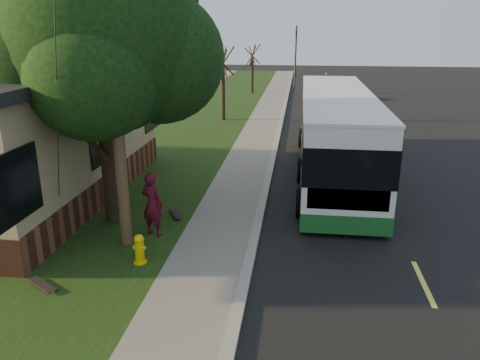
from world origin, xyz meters
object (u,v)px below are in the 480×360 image
transit_bus (335,132)px  fire_hydrant (140,249)px  skateboard_main (176,214)px  dumpster (63,141)px  bare_tree_near (223,85)px  distant_car (324,90)px  leafy_tree (103,39)px  utility_pole (112,66)px  skateboarder (152,204)px  skateboard_spare (42,285)px  traffic_signal (296,53)px  bare_tree_far (252,69)px

transit_bus → fire_hydrant: bearing=-122.6°
skateboard_main → dumpster: dumpster is taller
bare_tree_near → transit_bus: size_ratio=0.37×
distant_car → fire_hydrant: bearing=-99.0°
transit_bus → leafy_tree: bearing=-141.7°
utility_pole → fire_hydrant: bearing=-54.6°
skateboarder → skateboard_spare: (-1.61, -2.96, -0.83)m
leafy_tree → skateboard_main: leafy_tree is taller
fire_hydrant → traffic_signal: size_ratio=0.13×
bare_tree_near → traffic_signal: traffic_signal is taller
bare_tree_near → distant_car: bearing=55.1°
leafy_tree → skateboard_spare: size_ratio=9.12×
fire_hydrant → utility_pole: bearing=125.4°
bare_tree_far → skateboarder: bearing=-89.5°
utility_pole → bare_tree_near: bearing=90.7°
fire_hydrant → traffic_signal: traffic_signal is taller
leafy_tree → bare_tree_far: size_ratio=1.94×
bare_tree_near → skateboarder: bare_tree_near is taller
leafy_tree → bare_tree_near: size_ratio=1.81×
skateboard_spare → bare_tree_near: bearing=87.4°
traffic_signal → distant_car: (2.40, -6.82, -2.41)m
utility_pole → skateboarder: bearing=47.7°
leafy_tree → bare_tree_far: bearing=87.5°
transit_bus → skateboard_spare: (-6.80, -9.23, -1.56)m
skateboard_spare → distant_car: size_ratio=0.19×
skateboard_spare → leafy_tree: bearing=87.2°
skateboarder → dumpster: size_ratio=1.13×
skateboard_main → distant_car: 24.82m
bare_tree_far → transit_bus: size_ratio=0.34×
utility_pole → skateboard_main: bearing=67.7°
skateboard_main → distant_car: distant_car is taller
skateboarder → utility_pole: bearing=67.1°
leafy_tree → transit_bus: leafy_tree is taller
traffic_signal → bare_tree_far: bearing=-131.2°
distant_car → skateboard_spare: bearing=-101.9°
skateboarder → dumpster: skateboarder is taller
bare_tree_near → skateboarder: size_ratio=2.42×
leafy_tree → skateboard_main: 5.32m
fire_hydrant → leafy_tree: size_ratio=0.09×
transit_bus → skateboard_main: bearing=-135.1°
fire_hydrant → transit_bus: (5.03, 7.87, 1.26)m
transit_bus → skateboard_spare: transit_bus is taller
leafy_tree → skateboarder: size_ratio=4.38×
transit_bus → skateboard_spare: 11.57m
transit_bus → skateboarder: transit_bus is taller
leafy_tree → skateboard_spare: bearing=-92.8°
traffic_signal → skateboard_spare: 35.82m
fire_hydrant → skateboard_spare: fire_hydrant is taller
leafy_tree → skateboarder: leafy_tree is taller
skateboard_main → bare_tree_far: bearing=91.1°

